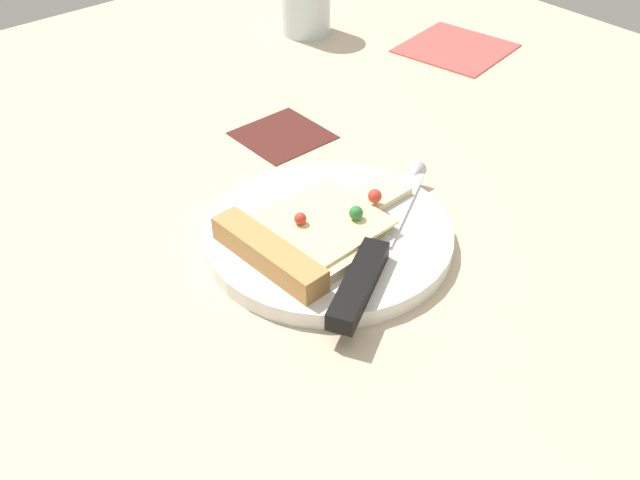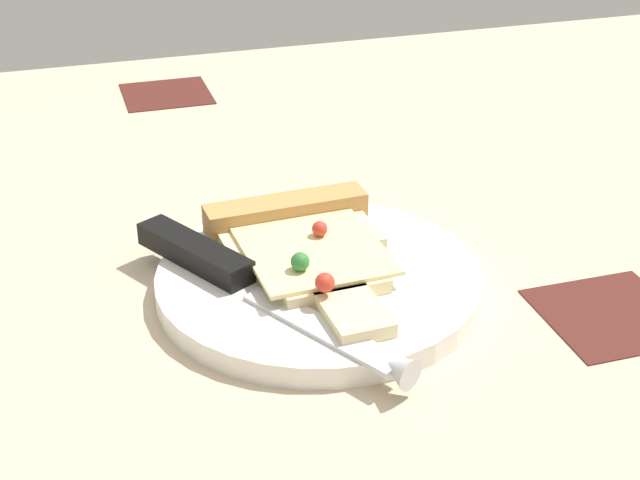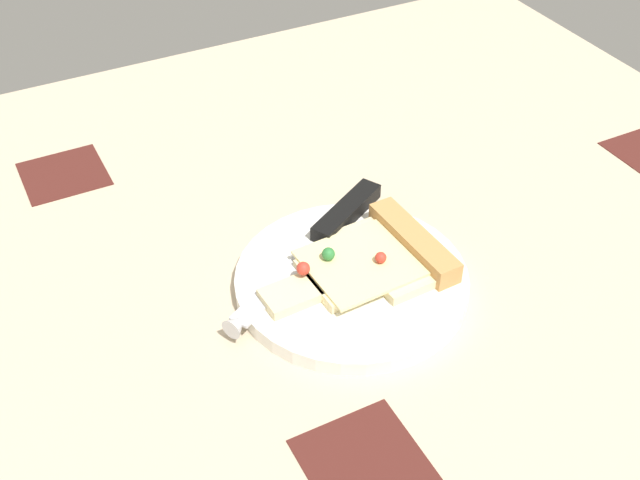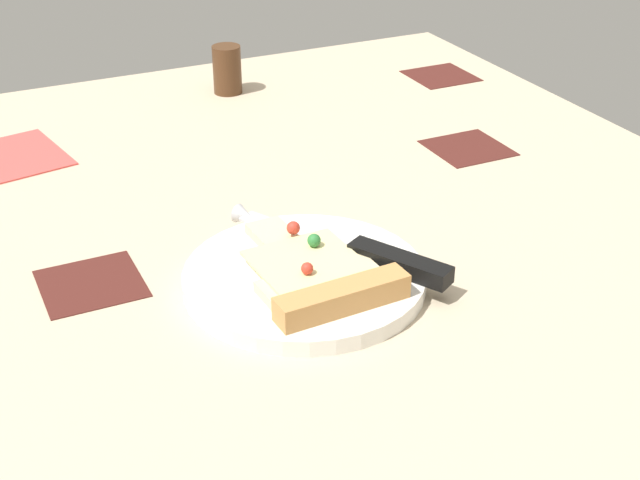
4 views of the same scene
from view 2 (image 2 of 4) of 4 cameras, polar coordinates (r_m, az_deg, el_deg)
The scene contains 4 objects.
ground_plane at distance 63.43cm, azimuth 7.35°, elevation -5.34°, with size 119.51×119.51×3.00cm.
plate at distance 63.61cm, azimuth -0.10°, elevation -2.53°, with size 22.10×22.10×1.56cm, color white.
pizza_slice at distance 64.91cm, azimuth -0.89°, elevation -0.25°, with size 12.11×17.76×2.57cm.
knife at distance 61.48cm, azimuth -4.95°, elevation -2.35°, with size 13.54×21.97×2.45cm.
Camera 2 is at (23.11, 47.47, 33.69)cm, focal length 52.38 mm.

